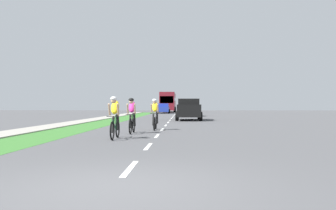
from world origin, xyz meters
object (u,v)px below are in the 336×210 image
Objects in this scene: cyclist_trailing at (132,115)px; cyclist_lead at (115,117)px; cyclist_distant at (155,114)px; suv_black at (188,109)px; sedan_blue at (163,108)px; bus_maroon at (168,101)px; pickup_silver at (188,109)px.

cyclist_lead is at bearing -95.68° from cyclist_trailing.
cyclist_distant is at bearing 76.70° from cyclist_lead.
suv_black reaches higher than cyclist_trailing.
cyclist_lead is at bearing -103.30° from cyclist_distant.
bus_maroon reaches higher than sedan_blue.
suv_black is at bearing -81.89° from sedan_blue.
cyclist_lead is 0.34× the size of pickup_silver.
pickup_silver is (2.90, 25.23, 0.02)m from cyclist_trailing.
suv_black is 11.28m from pickup_silver.
suv_black is at bearing 80.88° from cyclist_distant.
cyclist_trailing is at bearing -89.01° from sedan_blue.
pickup_silver is at bearing 83.45° from cyclist_trailing.
sedan_blue is (-3.55, 12.72, -0.06)m from pickup_silver.
cyclist_distant is 35.84m from sedan_blue.
pickup_silver is 1.19× the size of sedan_blue.
cyclist_trailing is 0.40× the size of sedan_blue.
cyclist_distant is 23.18m from pickup_silver.
cyclist_trailing is at bearing 84.32° from cyclist_lead.
cyclist_distant is 46.39m from bus_maroon.
pickup_silver is (2.03, 23.09, 0.02)m from cyclist_distant.
bus_maroon reaches higher than cyclist_distant.
cyclist_distant is (1.13, 4.78, 0.00)m from cyclist_lead.
cyclist_lead is 16.86m from suv_black.
pickup_silver is at bearing -82.01° from bus_maroon.
pickup_silver is (0.13, 11.28, -0.12)m from suv_black.
suv_black is 24.24m from sedan_blue.
suv_black reaches higher than sedan_blue.
cyclist_distant is 0.37× the size of suv_black.
suv_black is at bearing -84.82° from bus_maroon.
suv_black is 1.09× the size of sedan_blue.
cyclist_lead is 1.00× the size of cyclist_distant.
pickup_silver reaches higher than cyclist_distant.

